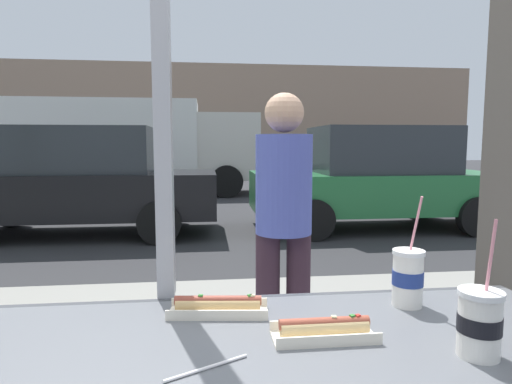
{
  "coord_description": "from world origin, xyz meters",
  "views": [
    {
      "loc": [
        0.12,
        -1.24,
        1.46
      ],
      "look_at": [
        0.62,
        3.09,
        0.98
      ],
      "focal_mm": 30.52,
      "sensor_mm": 36.0,
      "label": 1
    }
  ],
  "objects_px": {
    "hotdog_tray_near": "(324,329)",
    "hotdog_tray_far": "(218,306)",
    "parked_car_black": "(78,181)",
    "soda_cup_right": "(408,277)",
    "pedestrian": "(284,217)",
    "box_truck": "(137,143)",
    "parked_car_green": "(377,178)",
    "soda_cup_left": "(479,322)"
  },
  "relations": [
    {
      "from": "soda_cup_right",
      "to": "hotdog_tray_far",
      "type": "xyz_separation_m",
      "value": [
        -0.54,
        -0.0,
        -0.06
      ]
    },
    {
      "from": "soda_cup_right",
      "to": "parked_car_green",
      "type": "relative_size",
      "value": 0.07
    },
    {
      "from": "soda_cup_left",
      "to": "parked_car_black",
      "type": "xyz_separation_m",
      "value": [
        -2.63,
        6.41,
        -0.2
      ]
    },
    {
      "from": "soda_cup_left",
      "to": "soda_cup_right",
      "type": "height_order",
      "value": "soda_cup_right"
    },
    {
      "from": "soda_cup_right",
      "to": "hotdog_tray_near",
      "type": "distance_m",
      "value": 0.35
    },
    {
      "from": "hotdog_tray_near",
      "to": "pedestrian",
      "type": "xyz_separation_m",
      "value": [
        0.16,
        1.45,
        0.03
      ]
    },
    {
      "from": "soda_cup_left",
      "to": "parked_car_green",
      "type": "distance_m",
      "value": 6.84
    },
    {
      "from": "parked_car_black",
      "to": "hotdog_tray_near",
      "type": "bearing_deg",
      "value": -69.71
    },
    {
      "from": "soda_cup_left",
      "to": "hotdog_tray_near",
      "type": "relative_size",
      "value": 1.23
    },
    {
      "from": "hotdog_tray_near",
      "to": "hotdog_tray_far",
      "type": "height_order",
      "value": "same"
    },
    {
      "from": "soda_cup_right",
      "to": "soda_cup_left",
      "type": "bearing_deg",
      "value": -86.97
    },
    {
      "from": "hotdog_tray_near",
      "to": "pedestrian",
      "type": "distance_m",
      "value": 1.46
    },
    {
      "from": "hotdog_tray_far",
      "to": "parked_car_black",
      "type": "relative_size",
      "value": 0.06
    },
    {
      "from": "soda_cup_right",
      "to": "parked_car_green",
      "type": "height_order",
      "value": "parked_car_green"
    },
    {
      "from": "hotdog_tray_near",
      "to": "parked_car_black",
      "type": "bearing_deg",
      "value": 110.29
    },
    {
      "from": "pedestrian",
      "to": "hotdog_tray_near",
      "type": "bearing_deg",
      "value": -96.37
    },
    {
      "from": "soda_cup_left",
      "to": "box_truck",
      "type": "xyz_separation_m",
      "value": [
        -2.57,
        12.22,
        0.43
      ]
    },
    {
      "from": "parked_car_black",
      "to": "box_truck",
      "type": "distance_m",
      "value": 5.84
    },
    {
      "from": "box_truck",
      "to": "soda_cup_right",
      "type": "bearing_deg",
      "value": -77.9
    },
    {
      "from": "parked_car_black",
      "to": "parked_car_green",
      "type": "distance_m",
      "value": 5.02
    },
    {
      "from": "parked_car_green",
      "to": "parked_car_black",
      "type": "bearing_deg",
      "value": -180.0
    },
    {
      "from": "hotdog_tray_near",
      "to": "parked_car_black",
      "type": "xyz_separation_m",
      "value": [
        -2.32,
        6.29,
        -0.15
      ]
    },
    {
      "from": "parked_car_black",
      "to": "pedestrian",
      "type": "height_order",
      "value": "pedestrian"
    },
    {
      "from": "soda_cup_right",
      "to": "hotdog_tray_near",
      "type": "height_order",
      "value": "soda_cup_right"
    },
    {
      "from": "hotdog_tray_far",
      "to": "box_truck",
      "type": "relative_size",
      "value": 0.04
    },
    {
      "from": "hotdog_tray_far",
      "to": "parked_car_black",
      "type": "bearing_deg",
      "value": 108.78
    },
    {
      "from": "hotdog_tray_far",
      "to": "hotdog_tray_near",
      "type": "bearing_deg",
      "value": -35.9
    },
    {
      "from": "soda_cup_right",
      "to": "parked_car_black",
      "type": "xyz_separation_m",
      "value": [
        -2.62,
        6.11,
        -0.21
      ]
    },
    {
      "from": "hotdog_tray_near",
      "to": "parked_car_black",
      "type": "height_order",
      "value": "parked_car_black"
    },
    {
      "from": "box_truck",
      "to": "parked_car_green",
      "type": "bearing_deg",
      "value": -49.52
    },
    {
      "from": "hotdog_tray_far",
      "to": "pedestrian",
      "type": "distance_m",
      "value": 1.33
    },
    {
      "from": "soda_cup_right",
      "to": "hotdog_tray_far",
      "type": "distance_m",
      "value": 0.54
    },
    {
      "from": "parked_car_green",
      "to": "soda_cup_left",
      "type": "bearing_deg",
      "value": -110.38
    },
    {
      "from": "hotdog_tray_near",
      "to": "hotdog_tray_far",
      "type": "bearing_deg",
      "value": 144.1
    },
    {
      "from": "soda_cup_left",
      "to": "parked_car_green",
      "type": "height_order",
      "value": "parked_car_green"
    },
    {
      "from": "soda_cup_right",
      "to": "box_truck",
      "type": "relative_size",
      "value": 0.05
    },
    {
      "from": "hotdog_tray_near",
      "to": "pedestrian",
      "type": "height_order",
      "value": "pedestrian"
    },
    {
      "from": "soda_cup_left",
      "to": "box_truck",
      "type": "distance_m",
      "value": 12.49
    },
    {
      "from": "soda_cup_left",
      "to": "parked_car_black",
      "type": "relative_size",
      "value": 0.07
    },
    {
      "from": "soda_cup_right",
      "to": "pedestrian",
      "type": "distance_m",
      "value": 1.27
    },
    {
      "from": "parked_car_black",
      "to": "box_truck",
      "type": "xyz_separation_m",
      "value": [
        0.06,
        5.8,
        0.63
      ]
    },
    {
      "from": "soda_cup_right",
      "to": "parked_car_green",
      "type": "xyz_separation_m",
      "value": [
        2.4,
        6.11,
        -0.2
      ]
    }
  ]
}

